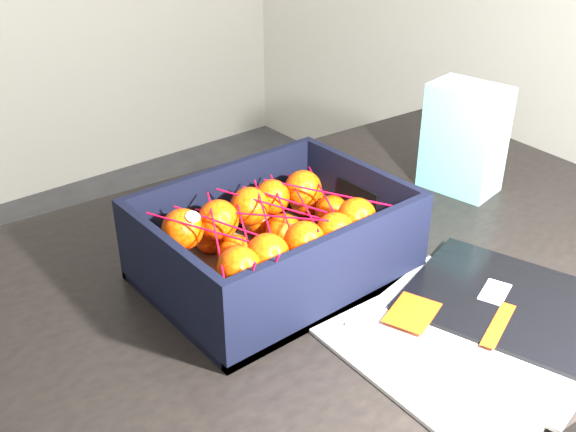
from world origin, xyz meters
TOP-DOWN VIEW (x-y plane):
  - table at (0.35, -0.27)m, footprint 1.26×0.89m
  - magazine_stack at (0.37, -0.51)m, footprint 0.39×0.33m
  - produce_crate at (0.25, -0.24)m, footprint 0.35×0.26m
  - clementine_heap at (0.25, -0.23)m, footprint 0.33×0.24m
  - mesh_net at (0.24, -0.24)m, footprint 0.29×0.23m
  - retail_carton at (0.69, -0.23)m, footprint 0.10×0.14m

SIDE VIEW (x-z plane):
  - table at x=0.35m, z-range 0.28..1.03m
  - magazine_stack at x=0.37m, z-range 0.75..0.77m
  - produce_crate at x=0.25m, z-range 0.73..0.86m
  - clementine_heap at x=0.25m, z-range 0.76..0.86m
  - retail_carton at x=0.69m, z-range 0.75..0.94m
  - mesh_net at x=0.24m, z-range 0.81..0.89m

